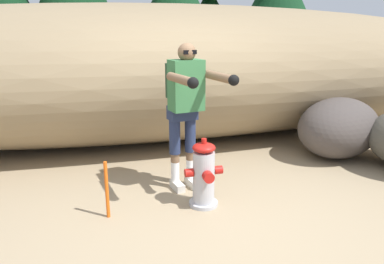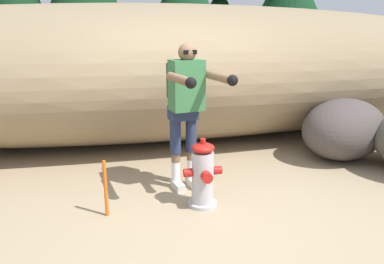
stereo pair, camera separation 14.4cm
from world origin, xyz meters
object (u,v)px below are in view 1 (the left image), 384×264
object	(u,v)px
survey_stake	(107,190)
fire_hydrant	(204,175)
utility_worker	(186,99)
boulder_mid	(338,128)

from	to	relation	value
survey_stake	fire_hydrant	bearing A→B (deg)	0.13
fire_hydrant	utility_worker	size ratio (longest dim) A/B	0.44
fire_hydrant	survey_stake	xyz separation A→B (m)	(-1.02, -0.00, -0.05)
boulder_mid	survey_stake	size ratio (longest dim) A/B	2.32
fire_hydrant	survey_stake	world-z (taller)	fire_hydrant
survey_stake	boulder_mid	bearing A→B (deg)	16.76
fire_hydrant	boulder_mid	distance (m)	2.61
fire_hydrant	utility_worker	xyz separation A→B (m)	(-0.08, 0.46, 0.74)
utility_worker	survey_stake	world-z (taller)	utility_worker
survey_stake	utility_worker	bearing A→B (deg)	26.22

